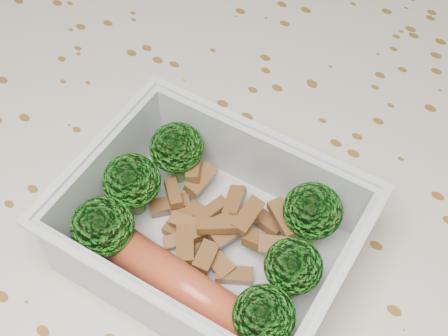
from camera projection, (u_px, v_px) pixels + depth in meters
The scene contains 6 objects.
dining_table at pixel (220, 255), 0.51m from camera, with size 1.40×0.90×0.75m.
tablecloth at pixel (219, 223), 0.47m from camera, with size 1.46×0.96×0.19m.
lunch_container at pixel (211, 238), 0.39m from camera, with size 0.19×0.15×0.06m.
broccoli_florets at pixel (205, 220), 0.38m from camera, with size 0.16×0.12×0.05m.
meat_pile at pixel (214, 225), 0.40m from camera, with size 0.10×0.07×0.03m.
sausage at pixel (184, 286), 0.37m from camera, with size 0.14×0.03×0.03m.
Camera 1 is at (0.15, -0.19, 1.12)m, focal length 50.00 mm.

